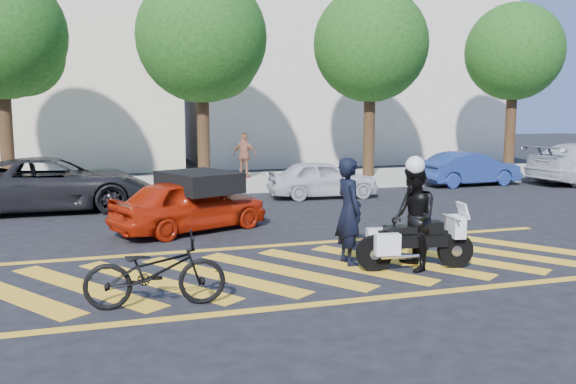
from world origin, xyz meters
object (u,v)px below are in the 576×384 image
object	(u,v)px
bicycle	(155,271)
officer_bike	(349,211)
red_convertible	(190,204)
parked_right	(470,169)
police_motorcycle	(414,241)
officer_moto	(414,218)
parked_mid_right	(323,179)
parked_mid_left	(53,184)

from	to	relation	value
bicycle	officer_bike	bearing A→B (deg)	-63.60
officer_bike	red_convertible	xyz separation A→B (m)	(-2.32, 3.79, -0.35)
parked_right	officer_bike	bearing A→B (deg)	133.51
officer_bike	bicycle	distance (m)	3.86
police_motorcycle	officer_moto	bearing A→B (deg)	-153.53
parked_mid_right	red_convertible	bearing A→B (deg)	134.37
police_motorcycle	parked_mid_left	size ratio (longest dim) A/B	0.40
bicycle	officer_moto	distance (m)	4.55
parked_mid_left	parked_right	bearing A→B (deg)	-83.79
officer_bike	officer_moto	distance (m)	1.16
officer_moto	parked_right	world-z (taller)	officer_moto
officer_moto	parked_mid_right	size ratio (longest dim) A/B	0.53
red_convertible	parked_mid_right	xyz separation A→B (m)	(4.74, 4.05, -0.03)
bicycle	police_motorcycle	distance (m)	4.55
bicycle	red_convertible	bearing A→B (deg)	-8.81
police_motorcycle	parked_mid_left	bearing A→B (deg)	135.65
bicycle	parked_right	distance (m)	16.05
officer_bike	bicycle	size ratio (longest dim) A/B	0.98
officer_moto	officer_bike	bearing A→B (deg)	-119.63
officer_bike	parked_mid_left	size ratio (longest dim) A/B	0.36
officer_moto	police_motorcycle	bearing A→B (deg)	116.47
parked_mid_left	bicycle	bearing A→B (deg)	-167.35
parked_mid_right	officer_moto	bearing A→B (deg)	173.90
red_convertible	parked_right	xyz separation A→B (m)	(10.88, 5.30, -0.01)
officer_bike	parked_mid_left	bearing A→B (deg)	34.39
police_motorcycle	bicycle	bearing A→B (deg)	-162.70
officer_bike	police_motorcycle	xyz separation A→B (m)	(0.93, -0.70, -0.46)
bicycle	officer_moto	bearing A→B (deg)	-76.33
officer_bike	officer_moto	xyz separation A→B (m)	(0.92, -0.71, -0.05)
bicycle	parked_mid_right	xyz separation A→B (m)	(5.98, 9.26, 0.07)
officer_bike	parked_right	distance (m)	12.49
parked_mid_right	parked_right	world-z (taller)	parked_right
police_motorcycle	officer_moto	distance (m)	0.41
officer_moto	parked_mid_right	world-z (taller)	officer_moto
red_convertible	parked_mid_right	size ratio (longest dim) A/B	1.05
officer_moto	parked_mid_right	distance (m)	8.68
bicycle	officer_moto	world-z (taller)	officer_moto
officer_moto	parked_mid_right	bearing A→B (deg)	178.15
bicycle	parked_mid_right	world-z (taller)	parked_mid_right
police_motorcycle	parked_right	world-z (taller)	parked_right
officer_bike	bicycle	xyz separation A→B (m)	(-3.56, -1.43, -0.45)
officer_bike	bicycle	bearing A→B (deg)	110.61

